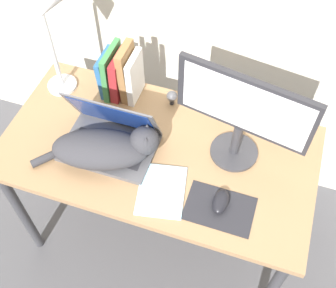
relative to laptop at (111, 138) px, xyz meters
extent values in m
plane|color=#4C4C51|center=(0.18, -0.29, -0.80)|extent=(12.00, 12.00, 0.00)
cube|color=#93704C|center=(0.18, 0.04, -0.06)|extent=(1.26, 0.66, 0.03)
cylinder|color=#38383D|center=(-0.40, -0.24, -0.44)|extent=(0.04, 0.04, 0.72)
cylinder|color=#38383D|center=(-0.40, 0.32, -0.44)|extent=(0.04, 0.04, 0.72)
cylinder|color=#38383D|center=(0.77, 0.32, -0.44)|extent=(0.04, 0.04, 0.72)
cube|color=#4C4C51|center=(0.00, -0.02, -0.04)|extent=(0.36, 0.25, 0.02)
cube|color=#28282D|center=(0.00, -0.03, -0.03)|extent=(0.30, 0.13, 0.00)
cube|color=#4C4C51|center=(0.00, 0.05, 0.08)|extent=(0.36, 0.11, 0.23)
cube|color=navy|center=(0.00, 0.05, 0.08)|extent=(0.33, 0.09, 0.20)
ellipsoid|color=#333338|center=(-0.01, -0.07, 0.01)|extent=(0.41, 0.28, 0.12)
sphere|color=#333338|center=(0.15, 0.00, 0.04)|extent=(0.12, 0.12, 0.12)
cone|color=#333338|center=(0.15, 0.03, 0.08)|extent=(0.04, 0.04, 0.03)
cone|color=#333338|center=(0.16, -0.03, 0.08)|extent=(0.04, 0.04, 0.03)
cylinder|color=#333338|center=(-0.20, -0.15, -0.03)|extent=(0.11, 0.13, 0.03)
cylinder|color=#333338|center=(0.48, 0.12, -0.04)|extent=(0.19, 0.19, 0.01)
cylinder|color=#333338|center=(0.48, 0.12, 0.04)|extent=(0.04, 0.04, 0.15)
cube|color=#28282D|center=(0.48, 0.12, 0.24)|extent=(0.50, 0.12, 0.25)
cube|color=white|center=(0.48, 0.11, 0.24)|extent=(0.46, 0.09, 0.22)
cube|color=#232328|center=(0.49, -0.14, -0.05)|extent=(0.25, 0.17, 0.00)
ellipsoid|color=black|center=(0.48, -0.12, -0.03)|extent=(0.06, 0.10, 0.04)
cube|color=#285B93|center=(-0.13, 0.29, 0.05)|extent=(0.03, 0.15, 0.19)
cube|color=#387A42|center=(-0.11, 0.29, 0.07)|extent=(0.03, 0.17, 0.23)
cube|color=maroon|center=(-0.07, 0.29, 0.06)|extent=(0.04, 0.16, 0.21)
cube|color=olive|center=(-0.04, 0.29, 0.08)|extent=(0.04, 0.13, 0.26)
cube|color=white|center=(0.00, 0.29, 0.06)|extent=(0.03, 0.14, 0.22)
cylinder|color=silver|center=(-0.34, 0.23, -0.04)|extent=(0.13, 0.13, 0.01)
cylinder|color=silver|center=(-0.34, 0.23, 0.19)|extent=(0.02, 0.02, 0.45)
cone|color=silver|center=(-0.29, 0.19, 0.41)|extent=(0.11, 0.13, 0.14)
cube|color=#99C6E0|center=(0.26, -0.14, -0.04)|extent=(0.21, 0.25, 0.01)
cylinder|color=#232328|center=(0.16, 0.29, -0.03)|extent=(0.02, 0.02, 0.02)
sphere|color=#4C4C51|center=(0.16, 0.29, 0.00)|extent=(0.05, 0.05, 0.05)
camera|label=1|loc=(0.54, -0.88, 1.32)|focal=45.00mm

